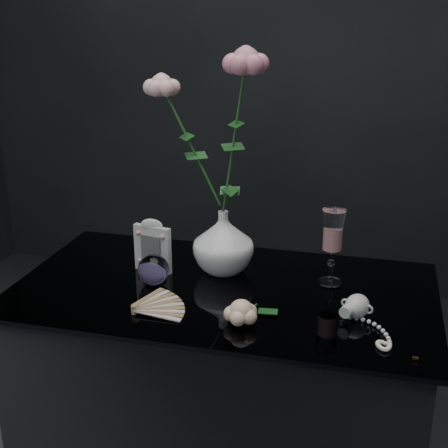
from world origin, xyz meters
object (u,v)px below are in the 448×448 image
(wine_glass, at_px, (332,247))
(loose_rose, at_px, (241,312))
(picture_frame, at_px, (153,245))
(pearl_jar, at_px, (357,305))
(paperweight, at_px, (154,270))
(vase, at_px, (223,242))

(wine_glass, xyz_separation_m, loose_rose, (-0.17, -0.26, -0.07))
(wine_glass, distance_m, picture_frame, 0.47)
(loose_rose, xyz_separation_m, pearl_jar, (0.25, 0.10, -0.00))
(wine_glass, relative_size, pearl_jar, 0.99)
(wine_glass, height_order, pearl_jar, wine_glass)
(wine_glass, bearing_deg, loose_rose, -123.17)
(wine_glass, relative_size, picture_frame, 1.33)
(loose_rose, bearing_deg, paperweight, 174.50)
(picture_frame, relative_size, loose_rose, 0.87)
(pearl_jar, bearing_deg, picture_frame, -173.96)
(paperweight, xyz_separation_m, loose_rose, (0.26, -0.14, -0.01))
(wine_glass, relative_size, paperweight, 2.46)
(wine_glass, relative_size, loose_rose, 1.16)
(paperweight, xyz_separation_m, pearl_jar, (0.51, -0.05, -0.01))
(picture_frame, height_order, loose_rose, picture_frame)
(wine_glass, xyz_separation_m, picture_frame, (-0.46, -0.04, -0.02))
(wine_glass, height_order, paperweight, wine_glass)
(vase, height_order, loose_rose, vase)
(vase, height_order, pearl_jar, vase)
(loose_rose, bearing_deg, picture_frame, 166.05)
(vase, distance_m, paperweight, 0.20)
(paperweight, distance_m, loose_rose, 0.30)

